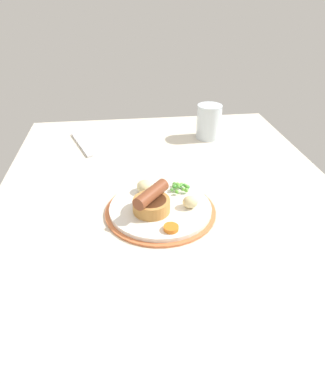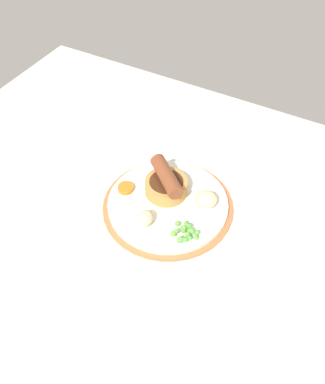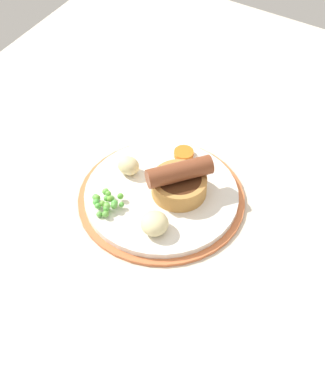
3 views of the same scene
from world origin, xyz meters
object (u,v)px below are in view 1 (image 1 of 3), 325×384
(sausage_pudding, at_px, (151,202))
(fork, at_px, (82,145))
(drinking_glass, at_px, (209,122))
(pea_pile, at_px, (180,186))
(potato_chunk_0, at_px, (190,202))
(carrot_slice_1, at_px, (171,228))
(potato_chunk_1, at_px, (145,187))
(dinner_plate, at_px, (160,210))

(sausage_pudding, bearing_deg, fork, -115.83)
(drinking_glass, bearing_deg, pea_pile, 155.93)
(pea_pile, height_order, potato_chunk_0, potato_chunk_0)
(pea_pile, xyz_separation_m, carrot_slice_1, (-0.14, 0.04, -0.00))
(sausage_pudding, height_order, potato_chunk_1, sausage_pudding)
(dinner_plate, xyz_separation_m, drinking_glass, (0.38, -0.19, 0.05))
(pea_pile, distance_m, drinking_glass, 0.35)
(pea_pile, xyz_separation_m, potato_chunk_0, (-0.07, -0.01, 0.00))
(pea_pile, relative_size, potato_chunk_0, 1.47)
(pea_pile, distance_m, carrot_slice_1, 0.15)
(fork, distance_m, drinking_glass, 0.39)
(sausage_pudding, bearing_deg, potato_chunk_0, 132.01)
(dinner_plate, distance_m, sausage_pudding, 0.04)
(potato_chunk_1, distance_m, carrot_slice_1, 0.15)
(sausage_pudding, xyz_separation_m, drinking_glass, (0.39, -0.21, 0.02))
(sausage_pudding, bearing_deg, pea_pile, 175.95)
(sausage_pudding, distance_m, carrot_slice_1, 0.08)
(dinner_plate, bearing_deg, sausage_pudding, 124.99)
(pea_pile, bearing_deg, fork, 38.40)
(potato_chunk_1, distance_m, drinking_glass, 0.39)
(carrot_slice_1, xyz_separation_m, drinking_glass, (0.46, -0.18, 0.03))
(potato_chunk_0, bearing_deg, pea_pile, 8.23)
(potato_chunk_1, bearing_deg, sausage_pudding, -174.87)
(dinner_plate, distance_m, drinking_glass, 0.43)
(potato_chunk_0, bearing_deg, sausage_pudding, 92.13)
(potato_chunk_0, distance_m, fork, 0.45)
(potato_chunk_1, distance_m, fork, 0.35)
(dinner_plate, relative_size, pea_pile, 4.90)
(potato_chunk_0, distance_m, carrot_slice_1, 0.09)
(sausage_pudding, height_order, pea_pile, sausage_pudding)
(fork, height_order, drinking_glass, drinking_glass)
(dinner_plate, xyz_separation_m, potato_chunk_1, (0.06, 0.03, 0.02))
(sausage_pudding, relative_size, potato_chunk_1, 2.26)
(potato_chunk_0, xyz_separation_m, potato_chunk_1, (0.07, 0.09, 0.00))
(dinner_plate, distance_m, fork, 0.41)
(potato_chunk_1, bearing_deg, potato_chunk_0, -129.51)
(pea_pile, relative_size, carrot_slice_1, 1.66)
(drinking_glass, bearing_deg, dinner_plate, 152.92)
(pea_pile, bearing_deg, drinking_glass, -24.07)
(potato_chunk_1, bearing_deg, dinner_plate, -156.53)
(potato_chunk_0, height_order, drinking_glass, drinking_glass)
(dinner_plate, distance_m, pea_pile, 0.08)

